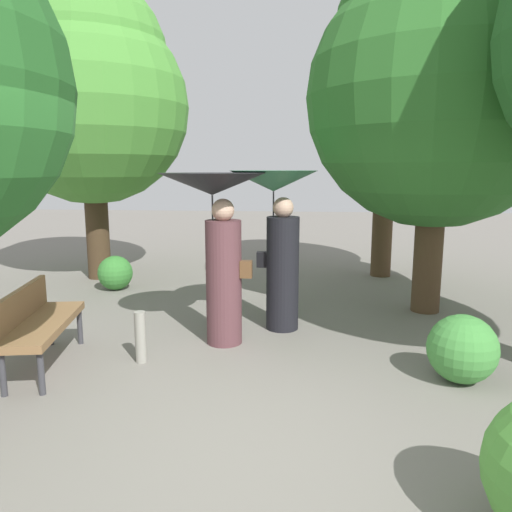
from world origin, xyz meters
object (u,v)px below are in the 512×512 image
park_bench (36,320)px  tree_near_right (439,77)px  tree_mid_right (388,110)px  tree_mid_left (89,90)px  path_marker_post (141,337)px  person_left (217,225)px  person_right (278,223)px

park_bench → tree_near_right: tree_near_right is taller
tree_near_right → tree_mid_right: tree_near_right is taller
tree_mid_left → path_marker_post: 5.48m
tree_near_right → tree_mid_left: size_ratio=0.97×
person_left → tree_mid_left: size_ratio=0.37×
path_marker_post → park_bench: bearing=-167.6°
tree_near_right → path_marker_post: size_ratio=9.34×
path_marker_post → person_left: bearing=43.4°
person_right → tree_mid_right: bearing=-20.9°
person_left → person_right: person_right is taller
person_left → park_bench: bearing=125.5°
person_left → person_right: bearing=-40.6°
park_bench → path_marker_post: size_ratio=2.78×
person_left → tree_mid_right: tree_mid_right is taller
person_right → tree_mid_right: size_ratio=0.43×
tree_mid_right → path_marker_post: 6.32m
tree_near_right → path_marker_post: bearing=-147.3°
person_left → person_right: size_ratio=0.99×
person_right → tree_mid_left: size_ratio=0.38×
person_left → tree_near_right: size_ratio=0.38×
person_left → person_right: (0.67, 0.59, -0.04)m
person_left → path_marker_post: bearing=141.4°
tree_mid_left → person_right: bearing=-37.2°
person_left → tree_mid_right: 4.96m
park_bench → tree_mid_right: (4.27, 4.85, 2.59)m
person_right → tree_near_right: bearing=-57.2°
person_right → park_bench: 2.99m
person_left → tree_mid_left: (-2.84, 3.26, 2.01)m
person_left → tree_near_right: (2.79, 1.57, 1.86)m
person_right → park_bench: bearing=129.8°
person_left → tree_mid_right: (2.51, 3.94, 1.69)m
person_left → park_bench: person_left is taller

